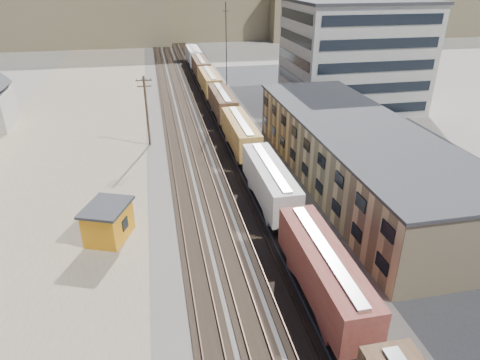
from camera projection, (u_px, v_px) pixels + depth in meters
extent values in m
cube|color=#4C4742|center=(202.00, 124.00, 70.47)|extent=(18.00, 200.00, 0.06)
cube|color=#756951|center=(64.00, 157.00, 58.09)|extent=(24.00, 180.00, 0.03)
cube|color=#232326|center=(367.00, 147.00, 61.25)|extent=(26.00, 120.00, 0.04)
cube|color=black|center=(171.00, 125.00, 69.54)|extent=(2.60, 200.00, 0.08)
cube|color=#38281E|center=(167.00, 125.00, 69.36)|extent=(0.08, 200.00, 0.16)
cube|color=#38281E|center=(176.00, 124.00, 69.62)|extent=(0.08, 200.00, 0.16)
cube|color=black|center=(190.00, 124.00, 70.08)|extent=(2.60, 200.00, 0.08)
cube|color=#38281E|center=(185.00, 124.00, 69.90)|extent=(0.08, 200.00, 0.16)
cube|color=#38281E|center=(194.00, 123.00, 70.16)|extent=(0.08, 200.00, 0.16)
cube|color=black|center=(208.00, 123.00, 70.62)|extent=(2.60, 200.00, 0.08)
cube|color=#38281E|center=(203.00, 123.00, 70.44)|extent=(0.08, 200.00, 0.16)
cube|color=#38281E|center=(212.00, 122.00, 70.70)|extent=(0.08, 200.00, 0.16)
cube|color=black|center=(224.00, 122.00, 71.13)|extent=(2.60, 200.00, 0.08)
cube|color=#38281E|center=(220.00, 121.00, 70.94)|extent=(0.08, 200.00, 0.16)
cube|color=#38281E|center=(229.00, 121.00, 71.20)|extent=(0.08, 200.00, 0.16)
cube|color=black|center=(350.00, 344.00, 27.99)|extent=(2.20, 2.20, 0.90)
cube|color=black|center=(300.00, 254.00, 36.92)|extent=(2.20, 2.20, 0.90)
cube|color=maroon|center=(324.00, 270.00, 31.51)|extent=(3.00, 13.34, 3.40)
cube|color=#B7B7B2|center=(326.00, 250.00, 30.72)|extent=(0.90, 12.32, 0.16)
cube|color=black|center=(283.00, 223.00, 41.36)|extent=(2.20, 2.20, 0.90)
cube|color=black|center=(258.00, 179.00, 50.28)|extent=(2.20, 2.20, 0.90)
cube|color=#B7B6AB|center=(270.00, 181.00, 44.87)|extent=(3.00, 13.34, 3.40)
cube|color=#B7B7B2|center=(270.00, 165.00, 44.08)|extent=(0.90, 12.32, 0.16)
cube|color=black|center=(248.00, 162.00, 54.72)|extent=(2.20, 2.20, 0.90)
cube|color=black|center=(234.00, 135.00, 63.64)|extent=(2.20, 2.20, 0.90)
cube|color=#996528|center=(241.00, 133.00, 58.23)|extent=(3.00, 13.34, 3.40)
cube|color=#B7B7B2|center=(241.00, 120.00, 57.45)|extent=(0.90, 12.33, 0.16)
cube|color=black|center=(228.00, 124.00, 68.08)|extent=(2.20, 2.20, 0.90)
cube|color=black|center=(218.00, 106.00, 77.01)|extent=(2.20, 2.20, 0.90)
cube|color=#3F291B|center=(222.00, 102.00, 71.60)|extent=(3.00, 13.34, 3.40)
cube|color=#B7B7B2|center=(222.00, 92.00, 70.81)|extent=(0.90, 12.33, 0.16)
cube|color=black|center=(214.00, 99.00, 81.45)|extent=(2.20, 2.20, 0.90)
cube|color=black|center=(207.00, 86.00, 90.37)|extent=(2.20, 2.20, 0.90)
cube|color=#996528|center=(210.00, 81.00, 84.96)|extent=(3.00, 13.34, 3.40)
cube|color=#B7B7B2|center=(209.00, 72.00, 84.17)|extent=(0.90, 12.32, 0.16)
cube|color=black|center=(204.00, 81.00, 94.81)|extent=(2.20, 2.20, 0.90)
cube|color=black|center=(198.00, 71.00, 103.73)|extent=(2.20, 2.20, 0.90)
cube|color=#3F291B|center=(201.00, 66.00, 98.32)|extent=(3.00, 13.34, 3.40)
cube|color=#B7B7B2|center=(200.00, 58.00, 97.54)|extent=(0.90, 12.32, 0.16)
cube|color=black|center=(196.00, 67.00, 108.17)|extent=(2.20, 2.20, 0.90)
cube|color=black|center=(192.00, 60.00, 117.10)|extent=(2.20, 2.20, 0.90)
cube|color=#B7B6AB|center=(194.00, 55.00, 111.69)|extent=(3.00, 13.34, 3.40)
cube|color=#B7B7B2|center=(193.00, 48.00, 110.90)|extent=(0.90, 12.32, 0.16)
cube|color=tan|center=(355.00, 155.00, 49.66)|extent=(12.00, 40.00, 7.00)
cube|color=#2D2D30|center=(359.00, 125.00, 48.08)|extent=(12.40, 40.40, 0.30)
cube|color=black|center=(305.00, 169.00, 49.15)|extent=(0.12, 36.00, 1.20)
cube|color=black|center=(307.00, 145.00, 47.82)|extent=(0.12, 36.00, 1.20)
cube|color=#9E998E|center=(353.00, 56.00, 75.95)|extent=(22.00, 18.00, 18.00)
cube|color=#2D2D30|center=(359.00, 1.00, 71.90)|extent=(22.60, 18.60, 0.50)
cube|color=black|center=(294.00, 59.00, 73.96)|extent=(0.12, 16.00, 16.00)
cube|color=black|center=(378.00, 67.00, 68.00)|extent=(20.00, 0.12, 16.00)
cylinder|color=#382619|center=(147.00, 112.00, 59.72)|extent=(0.32, 0.32, 10.00)
cube|color=#382619|center=(144.00, 80.00, 57.77)|extent=(2.20, 0.14, 0.14)
cube|color=#382619|center=(144.00, 86.00, 58.13)|extent=(1.90, 0.14, 0.14)
cylinder|color=black|center=(148.00, 79.00, 57.82)|extent=(0.08, 0.08, 0.22)
cylinder|color=black|center=(226.00, 56.00, 76.39)|extent=(0.16, 0.16, 18.00)
cube|color=black|center=(226.00, 11.00, 73.08)|extent=(1.20, 0.08, 0.08)
cube|color=brown|center=(394.00, 9.00, 170.64)|extent=(110.00, 38.00, 18.00)
cube|color=orange|center=(108.00, 223.00, 39.79)|extent=(4.59, 5.19, 3.22)
cube|color=#2D2D30|center=(106.00, 207.00, 39.03)|extent=(5.15, 5.75, 0.27)
cube|color=black|center=(125.00, 224.00, 39.47)|extent=(0.50, 1.04, 1.07)
imported|color=navy|center=(340.00, 123.00, 68.84)|extent=(4.58, 5.58, 1.41)
imported|color=silver|center=(342.00, 93.00, 85.32)|extent=(3.08, 4.23, 1.34)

